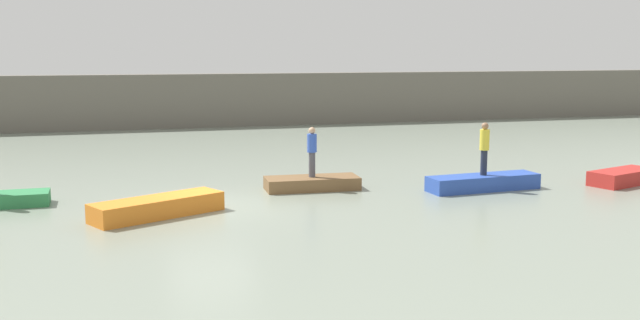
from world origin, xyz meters
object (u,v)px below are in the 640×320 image
object	(u,v)px
rowboat_orange	(158,207)
rowboat_brown	(312,183)
rowboat_red	(623,177)
person_blue_shirt	(312,149)
person_yellow_shirt	(484,146)
rowboat_blue	(483,182)

from	to	relation	value
rowboat_orange	rowboat_brown	distance (m)	5.86
rowboat_red	person_blue_shirt	distance (m)	10.97
rowboat_orange	person_blue_shirt	bearing A→B (deg)	0.61
rowboat_orange	rowboat_brown	bearing A→B (deg)	0.61
rowboat_orange	person_yellow_shirt	xyz separation A→B (m)	(10.72, 1.03, 1.22)
person_yellow_shirt	person_blue_shirt	size ratio (longest dim) A/B	1.05
person_blue_shirt	rowboat_orange	bearing A→B (deg)	-152.98
rowboat_brown	rowboat_blue	world-z (taller)	rowboat_blue
rowboat_red	rowboat_blue	bearing A→B (deg)	157.28
rowboat_brown	rowboat_blue	xyz separation A→B (m)	(5.50, -1.63, 0.04)
rowboat_red	person_yellow_shirt	distance (m)	5.38
person_yellow_shirt	rowboat_red	bearing A→B (deg)	-4.03
person_yellow_shirt	person_blue_shirt	xyz separation A→B (m)	(-5.50, 1.63, -0.13)
rowboat_blue	person_blue_shirt	world-z (taller)	person_blue_shirt
rowboat_blue	rowboat_red	distance (m)	5.24
rowboat_brown	person_blue_shirt	xyz separation A→B (m)	(0.00, 0.00, 1.15)
person_blue_shirt	rowboat_red	bearing A→B (deg)	-10.55
person_blue_shirt	person_yellow_shirt	bearing A→B (deg)	-16.52
rowboat_brown	rowboat_blue	distance (m)	5.74
person_yellow_shirt	rowboat_orange	bearing A→B (deg)	-174.50
rowboat_orange	person_blue_shirt	distance (m)	5.96
rowboat_red	rowboat_orange	bearing A→B (deg)	163.69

